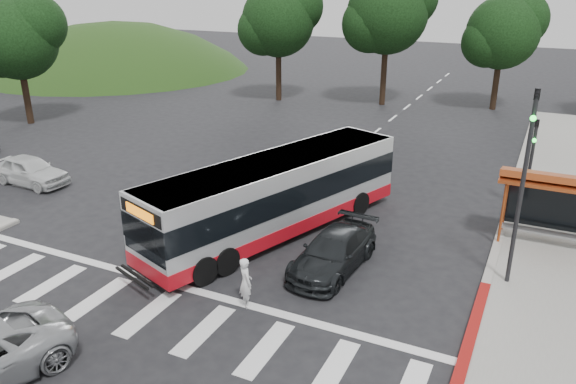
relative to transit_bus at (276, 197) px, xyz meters
The scene contains 17 objects.
ground 2.49m from the transit_bus, 118.40° to the right, with size 140.00×140.00×0.00m, color black.
sidewalk_east 11.93m from the transit_bus, 31.87° to the left, with size 4.00×40.00×0.12m, color gray.
curb_east 10.30m from the transit_bus, 37.82° to the left, with size 0.30×40.00×0.15m, color #9E9991.
curb_east_red 9.00m from the transit_bus, 24.96° to the right, with size 0.32×6.00×0.15m, color maroon.
hillside_nw 43.43m from the transit_bus, 139.39° to the left, with size 44.00×44.00×10.00m, color #173A12.
crosswalk_ladder 6.98m from the transit_bus, 97.97° to the right, with size 18.00×2.60×0.01m, color silver.
bus_shelter 10.44m from the transit_bus, 18.81° to the left, with size 4.20×1.60×2.86m.
traffic_signal_ne_tall 8.98m from the transit_bus, ahead, with size 0.18×0.37×6.50m.
traffic_signal_ne_short 11.01m from the transit_bus, 37.92° to the left, with size 0.18×0.37×4.00m.
tree_north_a 25.08m from the transit_bus, 96.71° to the left, with size 6.60×6.15×10.17m.
tree_north_b 27.13m from the transit_bus, 78.98° to the left, with size 5.72×5.33×8.43m.
tree_north_c 25.28m from the transit_bus, 115.97° to the left, with size 6.16×5.74×9.30m.
tree_west_a 24.69m from the transit_bus, 160.03° to the left, with size 5.72×5.33×8.43m.
transit_bus is the anchor object (origin of this frame).
pedestrian 5.34m from the transit_bus, 73.39° to the right, with size 0.60×0.39×1.64m, color white.
dark_sedan 3.66m from the transit_bus, 29.69° to the right, with size 1.84×4.52×1.31m, color black.
west_car_white 13.23m from the transit_bus, behind, with size 1.65×4.11×1.40m, color silver.
Camera 1 is at (10.05, -16.21, 9.62)m, focal length 35.00 mm.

